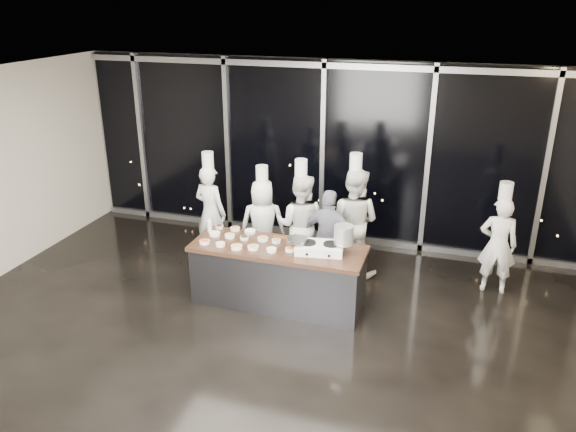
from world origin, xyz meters
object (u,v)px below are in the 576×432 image
object	(u,v)px
stove	(319,248)
guest	(329,238)
chef_center	(301,224)
chef_right	(353,221)
chef_left	(263,223)
stock_pot	(344,235)
demo_counter	(278,275)
chef_side	(498,244)
chef_far_left	(211,211)
frying_pan	(297,240)

from	to	relation	value
stove	guest	bearing A→B (deg)	85.60
chef_center	chef_right	size ratio (longest dim) A/B	0.95
chef_left	stock_pot	bearing A→B (deg)	127.51
demo_counter	chef_side	world-z (taller)	chef_side
chef_far_left	chef_center	size ratio (longest dim) A/B	0.98
stove	stock_pot	distance (m)	0.38
demo_counter	chef_far_left	distance (m)	1.98
chef_left	chef_right	world-z (taller)	chef_right
stock_pot	chef_far_left	bearing A→B (deg)	156.47
chef_far_left	guest	xyz separation A→B (m)	(2.10, -0.31, -0.07)
chef_far_left	chef_side	distance (m)	4.54
demo_counter	frying_pan	xyz separation A→B (m)	(0.29, -0.05, 0.61)
chef_right	chef_side	world-z (taller)	chef_right
frying_pan	chef_center	size ratio (longest dim) A/B	0.27
chef_far_left	chef_right	bearing A→B (deg)	-162.27
frying_pan	stock_pot	bearing A→B (deg)	2.36
chef_center	chef_right	distance (m)	0.83
chef_far_left	chef_side	size ratio (longest dim) A/B	1.07
chef_left	chef_side	world-z (taller)	chef_left
chef_center	frying_pan	bearing A→B (deg)	99.52
chef_side	chef_center	bearing A→B (deg)	4.51
stove	demo_counter	bearing A→B (deg)	171.60
chef_far_left	chef_center	xyz separation A→B (m)	(1.59, -0.10, 0.01)
stove	chef_far_left	world-z (taller)	chef_far_left
chef_left	stove	bearing A→B (deg)	119.29
stove	guest	xyz separation A→B (m)	(-0.06, 0.84, -0.21)
demo_counter	chef_right	distance (m)	1.59
guest	chef_side	size ratio (longest dim) A/B	0.88
chef_side	demo_counter	bearing A→B (deg)	23.08
chef_far_left	chef_left	distance (m)	0.97
chef_center	demo_counter	bearing A→B (deg)	84.80
guest	chef_side	bearing A→B (deg)	-161.65
stove	stock_pot	xyz separation A→B (m)	(0.32, 0.07, 0.21)
chef_center	guest	size ratio (longest dim) A/B	1.25
stock_pot	chef_side	distance (m)	2.45
frying_pan	chef_center	world-z (taller)	chef_center
chef_center	chef_side	size ratio (longest dim) A/B	1.09
chef_side	chef_left	bearing A→B (deg)	3.40
frying_pan	chef_right	world-z (taller)	chef_right
demo_counter	chef_center	xyz separation A→B (m)	(0.02, 1.04, 0.38)
guest	stove	bearing A→B (deg)	101.08
chef_left	chef_right	xyz separation A→B (m)	(1.42, 0.25, 0.12)
guest	chef_side	xyz separation A→B (m)	(2.44, 0.49, 0.02)
chef_center	stock_pot	bearing A→B (deg)	128.46
stove	chef_side	distance (m)	2.73
guest	chef_far_left	bearing A→B (deg)	-1.43
chef_center	guest	distance (m)	0.56
stove	chef_side	bearing A→B (deg)	20.71
frying_pan	chef_left	world-z (taller)	chef_left
chef_center	chef_far_left	bearing A→B (deg)	-7.58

